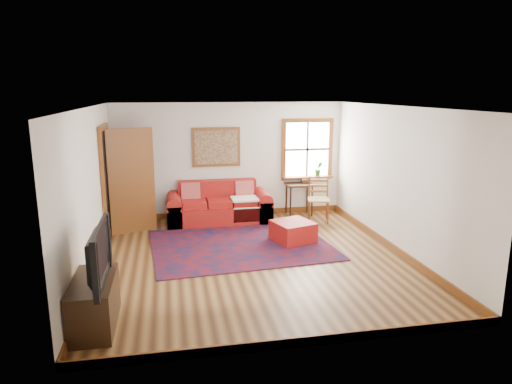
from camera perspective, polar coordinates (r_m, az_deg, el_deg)
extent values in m
plane|color=#432712|center=(7.70, -0.40, -8.32)|extent=(5.50, 5.50, 0.00)
cube|color=silver|center=(10.02, -3.29, 3.98)|extent=(5.00, 0.04, 2.50)
cube|color=silver|center=(4.76, 5.65, -5.87)|extent=(5.00, 0.04, 2.50)
cube|color=silver|center=(7.33, -20.02, 0.01)|extent=(0.04, 5.50, 2.50)
cube|color=silver|center=(8.17, 17.09, 1.46)|extent=(0.04, 5.50, 2.50)
cube|color=white|center=(7.20, -0.44, 10.61)|extent=(5.00, 5.50, 0.04)
cube|color=brown|center=(10.25, -3.20, -2.62)|extent=(5.00, 0.03, 0.12)
cube|color=brown|center=(7.66, -19.23, -8.70)|extent=(0.03, 5.50, 0.12)
cube|color=brown|center=(8.47, 16.48, -6.47)|extent=(0.03, 5.50, 0.12)
cube|color=white|center=(10.35, 6.39, 5.32)|extent=(1.00, 0.02, 1.20)
cube|color=brown|center=(10.28, 6.50, 8.88)|extent=(1.18, 0.06, 0.09)
cube|color=brown|center=(10.44, 6.33, 1.80)|extent=(1.18, 0.06, 0.09)
cube|color=brown|center=(10.19, 3.47, 5.26)|extent=(0.09, 0.06, 1.20)
cube|color=brown|center=(10.51, 9.26, 5.35)|extent=(0.09, 0.06, 1.20)
cube|color=brown|center=(10.34, 6.41, 5.31)|extent=(1.00, 0.04, 0.05)
cube|color=brown|center=(10.37, 6.44, 1.87)|extent=(1.15, 0.20, 0.04)
imported|color=#225E20|center=(10.40, 7.82, 2.89)|extent=(0.18, 0.15, 0.33)
cube|color=black|center=(8.92, -18.30, 0.81)|extent=(0.02, 0.90, 2.05)
cube|color=brown|center=(8.44, -18.51, 0.14)|extent=(0.06, 0.09, 2.05)
cube|color=brown|center=(9.40, -17.76, 1.43)|extent=(0.06, 0.09, 2.05)
cube|color=brown|center=(8.77, -18.59, 7.68)|extent=(0.06, 1.08, 0.09)
cube|color=brown|center=(9.16, -15.27, 1.31)|extent=(0.86, 0.35, 2.05)
cube|color=silver|center=(9.14, -15.31, 1.94)|extent=(0.56, 0.22, 1.33)
cube|color=brown|center=(9.92, -5.02, 5.62)|extent=(1.05, 0.04, 0.85)
cube|color=tan|center=(9.89, -5.00, 5.60)|extent=(0.92, 0.03, 0.72)
cube|color=#590C14|center=(8.35, -1.98, -6.57)|extent=(3.33, 2.76, 0.02)
cube|color=#A01814|center=(9.74, -4.63, -2.67)|extent=(2.18, 0.90, 0.38)
cube|color=#A01814|center=(9.95, -4.88, 0.18)|extent=(1.69, 0.25, 0.47)
cube|color=#A01814|center=(9.68, -10.16, -2.65)|extent=(0.30, 0.90, 0.47)
cube|color=#A01814|center=(9.87, 0.78, -2.15)|extent=(0.30, 0.90, 0.47)
cube|color=orange|center=(9.75, -8.16, 0.01)|extent=(0.40, 0.19, 0.41)
cube|color=orange|center=(9.87, -1.45, 0.29)|extent=(0.40, 0.19, 0.41)
cube|color=silver|center=(9.56, -1.43, -0.85)|extent=(0.55, 0.49, 0.04)
cube|color=#A01814|center=(8.51, 4.64, -4.95)|extent=(0.84, 0.84, 0.38)
cube|color=#321E10|center=(10.21, 5.44, 0.93)|extent=(0.59, 0.44, 0.04)
cylinder|color=#321E10|center=(10.05, 4.34, -1.32)|extent=(0.04, 0.04, 0.67)
cylinder|color=#321E10|center=(10.19, 7.02, -1.19)|extent=(0.04, 0.04, 0.67)
cylinder|color=#321E10|center=(10.40, 3.82, -0.84)|extent=(0.04, 0.04, 0.67)
cylinder|color=#321E10|center=(10.53, 6.41, -0.72)|extent=(0.04, 0.04, 0.67)
cube|color=tan|center=(9.77, 7.83, -0.95)|extent=(0.54, 0.53, 0.04)
cylinder|color=brown|center=(9.65, 6.70, -2.62)|extent=(0.04, 0.04, 0.46)
cylinder|color=brown|center=(9.67, 8.99, -2.66)|extent=(0.04, 0.04, 0.46)
cylinder|color=brown|center=(9.94, 6.66, -0.69)|extent=(0.04, 0.04, 0.96)
cylinder|color=brown|center=(9.96, 8.88, -0.72)|extent=(0.04, 0.04, 0.96)
cube|color=brown|center=(9.89, 7.82, 0.78)|extent=(0.38, 0.13, 0.29)
cube|color=#321E10|center=(5.87, -19.55, -12.95)|extent=(0.48, 1.06, 0.58)
imported|color=black|center=(5.56, -19.94, -7.41)|extent=(0.15, 1.18, 0.68)
cylinder|color=silver|center=(6.09, -18.79, -8.07)|extent=(0.12, 0.12, 0.18)
cylinder|color=#FFA53F|center=(6.10, -18.77, -8.33)|extent=(0.07, 0.07, 0.12)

